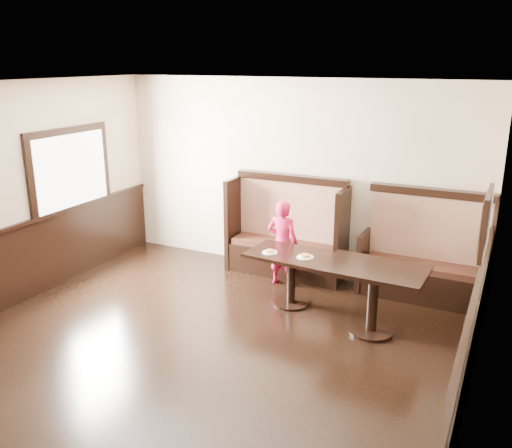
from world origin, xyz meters
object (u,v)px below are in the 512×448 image
Objects in this scene: booth_neighbor at (424,262)px; table_main at (291,265)px; table_neighbor at (374,284)px; child at (283,243)px; booth_main at (287,238)px.

booth_neighbor is 1.77m from table_main.
table_neighbor is (-0.35, -1.27, 0.12)m from booth_neighbor.
booth_main is at bearing -78.24° from child.
booth_neighbor is 1.45× the size of table_main.
booth_neighbor is at bearing 38.52° from table_main.
table_neighbor is at bearing -9.32° from table_main.
table_main is 0.66m from child.
table_main is 1.16m from table_neighbor.
booth_main reaches higher than child.
booth_main is at bearing 179.95° from booth_neighbor.
table_main is (-1.48, -0.98, 0.05)m from booth_neighbor.
table_neighbor is (1.60, -1.27, 0.07)m from booth_main.
booth_main is 1.49× the size of table_neighbor.
booth_neighbor is at bearing 76.40° from table_neighbor.
child reaches higher than table_main.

